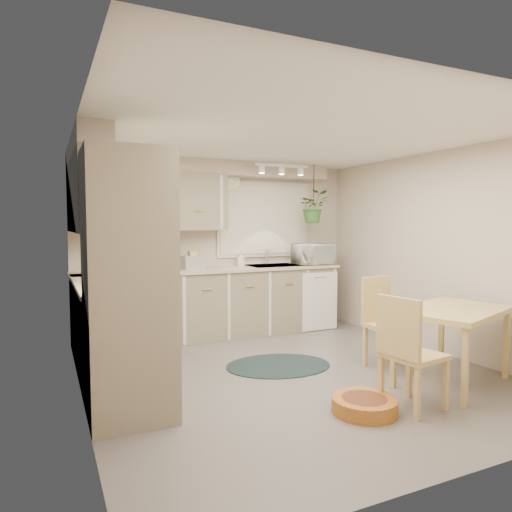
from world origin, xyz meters
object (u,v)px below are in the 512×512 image
at_px(chair_left, 414,352).
at_px(braided_rug, 278,365).
at_px(dining_table, 452,345).
at_px(chair_back, 391,323).
at_px(pet_bed, 364,405).
at_px(microwave, 313,252).

relative_size(chair_left, braided_rug, 0.83).
height_order(dining_table, braided_rug, dining_table).
relative_size(dining_table, chair_left, 1.22).
bearing_deg(braided_rug, dining_table, -42.38).
distance_m(chair_left, chair_back, 1.07).
relative_size(chair_left, chair_back, 0.99).
xyz_separation_m(dining_table, pet_bed, (-1.21, -0.22, -0.30)).
bearing_deg(chair_left, chair_back, 140.02).
xyz_separation_m(chair_back, microwave, (0.26, 1.97, 0.65)).
distance_m(chair_back, pet_bed, 1.36).
bearing_deg(braided_rug, microwave, 46.94).
height_order(chair_back, microwave, microwave).
height_order(chair_back, braided_rug, chair_back).
bearing_deg(chair_back, pet_bed, 30.46).
height_order(dining_table, chair_back, chair_back).
bearing_deg(dining_table, microwave, 89.02).
height_order(chair_left, braided_rug, chair_left).
bearing_deg(chair_back, microwave, -106.91).
relative_size(pet_bed, microwave, 0.95).
distance_m(pet_bed, microwave, 3.24).
relative_size(braided_rug, pet_bed, 2.17).
relative_size(chair_back, pet_bed, 1.82).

